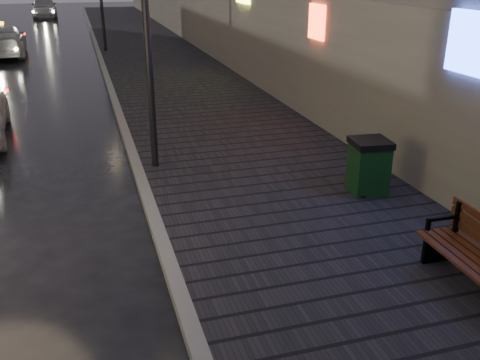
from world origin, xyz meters
The scene contains 5 objects.
sidewalk centered at (3.90, 21.00, 0.07)m, with size 4.60×58.00×0.15m, color black.
curb centered at (1.50, 21.00, 0.07)m, with size 0.20×58.00×0.15m, color slate.
trash_bin centered at (5.21, 3.62, 0.64)m, with size 0.69×0.69×0.96m.
taxi_mid centered at (-2.60, 22.50, 0.69)m, with size 1.92×4.72×1.37m, color silver.
car_far centered at (-1.55, 41.92, 0.78)m, with size 1.83×4.55×1.55m, color #A0A0A8.
Camera 1 is at (0.62, -4.02, 3.86)m, focal length 40.00 mm.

